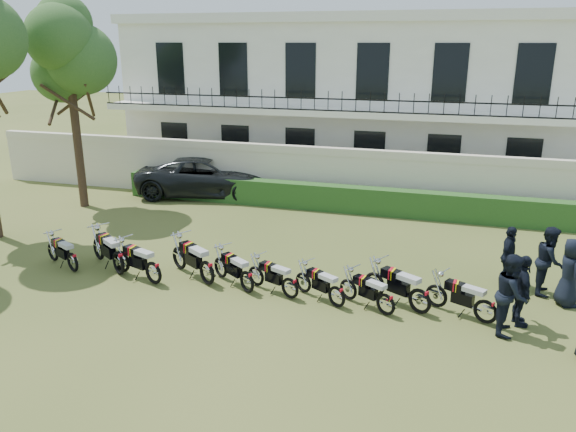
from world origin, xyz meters
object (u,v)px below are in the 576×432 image
(tree_west_near, at_px, (68,52))
(motorcycle_2, at_px, (153,267))
(suv, at_px, (208,176))
(motorcycle_0, at_px, (72,258))
(motorcycle_8, at_px, (420,295))
(motorcycle_7, at_px, (386,299))
(motorcycle_9, at_px, (486,306))
(officer_2, at_px, (522,291))
(motorcycle_5, at_px, (290,283))
(motorcycle_4, at_px, (247,277))
(officer_4, at_px, (549,261))
(officer_1, at_px, (511,294))
(officer_5, at_px, (508,256))
(motorcycle_3, at_px, (207,267))
(officer_3, at_px, (570,272))
(motorcycle_6, at_px, (337,292))

(tree_west_near, bearing_deg, motorcycle_2, -42.81)
(motorcycle_2, relative_size, suv, 0.32)
(tree_west_near, relative_size, motorcycle_0, 4.86)
(tree_west_near, height_order, motorcycle_8, tree_west_near)
(motorcycle_0, bearing_deg, motorcycle_7, -64.54)
(motorcycle_8, distance_m, motorcycle_9, 1.49)
(suv, bearing_deg, officer_2, -138.27)
(tree_west_near, height_order, motorcycle_5, tree_west_near)
(motorcycle_4, relative_size, officer_4, 0.87)
(motorcycle_0, distance_m, officer_4, 12.86)
(officer_1, xyz_separation_m, officer_5, (0.13, 2.69, -0.11))
(motorcycle_2, xyz_separation_m, motorcycle_3, (1.39, 0.37, 0.03))
(motorcycle_4, height_order, motorcycle_9, motorcycle_4)
(officer_2, bearing_deg, officer_3, -50.72)
(suv, distance_m, officer_2, 14.33)
(motorcycle_6, xyz_separation_m, officer_1, (3.94, -0.08, 0.50))
(motorcycle_3, distance_m, officer_2, 7.79)
(motorcycle_6, xyz_separation_m, motorcycle_9, (3.46, 0.16, 0.03))
(motorcycle_9, xyz_separation_m, suv, (-10.84, 8.65, 0.36))
(suv, height_order, officer_3, officer_3)
(motorcycle_7, relative_size, motorcycle_9, 0.90)
(motorcycle_4, bearing_deg, motorcycle_2, 128.99)
(suv, distance_m, officer_3, 14.59)
(tree_west_near, xyz_separation_m, officer_4, (16.43, -3.49, -4.99))
(motorcycle_3, height_order, motorcycle_8, motorcycle_3)
(motorcycle_6, distance_m, officer_4, 5.59)
(suv, xyz_separation_m, officer_1, (11.31, -8.88, 0.11))
(motorcycle_4, bearing_deg, officer_4, -39.04)
(motorcycle_8, distance_m, officer_5, 3.19)
(motorcycle_6, relative_size, motorcycle_9, 0.90)
(officer_3, distance_m, officer_4, 0.71)
(tree_west_near, distance_m, motorcycle_7, 14.97)
(officer_1, height_order, officer_5, officer_1)
(motorcycle_8, bearing_deg, motorcycle_9, -62.47)
(officer_1, xyz_separation_m, officer_4, (1.10, 2.47, -0.03))
(motorcycle_8, xyz_separation_m, officer_3, (3.45, 1.57, 0.37))
(motorcycle_2, bearing_deg, motorcycle_0, 108.84)
(motorcycle_4, xyz_separation_m, motorcycle_5, (1.17, -0.02, -0.03))
(motorcycle_9, xyz_separation_m, officer_2, (0.73, 0.19, 0.39))
(motorcycle_2, relative_size, motorcycle_8, 1.06)
(tree_west_near, bearing_deg, motorcycle_0, -56.95)
(motorcycle_2, distance_m, motorcycle_8, 6.96)
(motorcycle_2, bearing_deg, motorcycle_7, -69.03)
(motorcycle_9, height_order, officer_1, officer_1)
(motorcycle_0, distance_m, officer_2, 11.80)
(officer_5, bearing_deg, motorcycle_0, 117.97)
(officer_2, bearing_deg, motorcycle_5, 81.72)
(motorcycle_8, bearing_deg, motorcycle_4, 120.95)
(motorcycle_5, xyz_separation_m, motorcycle_9, (4.69, 0.02, 0.02))
(motorcycle_0, relative_size, motorcycle_4, 1.04)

